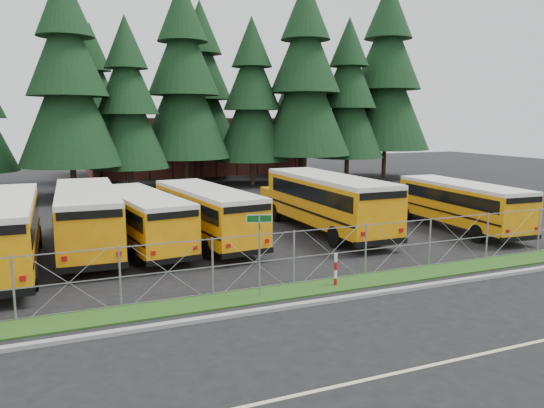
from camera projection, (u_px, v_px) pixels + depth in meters
The scene contains 24 objects.
ground at pixel (306, 274), 20.28m from camera, with size 120.00×120.00×0.00m, color black.
curb at pixel (348, 298), 17.46m from camera, with size 50.00×0.25×0.12m, color gray.
grass_verge at pixel (328, 286), 18.73m from camera, with size 50.00×1.40×0.06m, color #224313.
road_lane_line at pixel (452, 361), 13.01m from camera, with size 50.00×0.12×0.01m, color beige.
chainlink_fence at pixel (319, 255), 19.22m from camera, with size 44.00×0.10×2.00m, color #96999E, non-canonical shape.
brick_building at pixel (193, 146), 58.49m from camera, with size 22.00×10.00×6.00m, color brown.
bus_1 at pixel (2, 234), 20.62m from camera, with size 2.62×11.11×2.91m, color orange, non-canonical shape.
bus_2 at pixel (87, 220), 23.67m from camera, with size 2.57×10.90×2.86m, color orange, non-canonical shape.
bus_3 at pixel (140, 221), 24.18m from camera, with size 2.32×9.85×2.58m, color orange, non-canonical shape.
bus_4 at pixel (204, 215), 25.36m from camera, with size 2.40×10.15×2.66m, color orange, non-canonical shape.
bus_6 at pixel (324, 204), 27.69m from camera, with size 2.71×11.49×3.01m, color orange, non-canonical shape.
bus_east at pixel (457, 206), 28.26m from camera, with size 2.32×9.82×2.57m, color orange, non-canonical shape.
street_sign at pixel (259, 238), 17.31m from camera, with size 0.81×0.53×2.81m.
striped_bollard at pixel (336, 270), 18.73m from camera, with size 0.11×0.11×1.20m, color #B20C0C.
conifer_3 at pixel (68, 85), 38.53m from camera, with size 7.52×7.52×16.64m, color black, non-canonical shape.
conifer_4 at pixel (128, 106), 41.40m from camera, with size 6.26×6.26×13.84m, color black, non-canonical shape.
conifer_5 at pixel (184, 85), 44.92m from camera, with size 7.89×7.89×17.45m, color black, non-canonical shape.
conifer_6 at pixel (252, 102), 47.07m from camera, with size 6.69×6.69×14.79m, color black, non-canonical shape.
conifer_7 at pixel (305, 83), 47.26m from camera, with size 8.20×8.20×18.13m, color black, non-canonical shape.
conifer_8 at pixel (348, 100), 50.10m from camera, with size 6.90×6.90×15.27m, color black, non-canonical shape.
conifer_9 at pixel (387, 80), 52.78m from camera, with size 8.79×8.79×19.44m, color black, non-canonical shape.
conifer_11 at pixel (93, 104), 48.54m from camera, with size 6.55×6.55×14.48m, color black, non-canonical shape.
conifer_12 at pixel (201, 91), 51.84m from camera, with size 7.78×7.78×17.21m, color black, non-canonical shape.
conifer_13 at pixel (301, 102), 54.00m from camera, with size 6.86×6.86×15.17m, color black, non-canonical shape.
Camera 1 is at (-8.85, -17.54, 5.87)m, focal length 35.00 mm.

